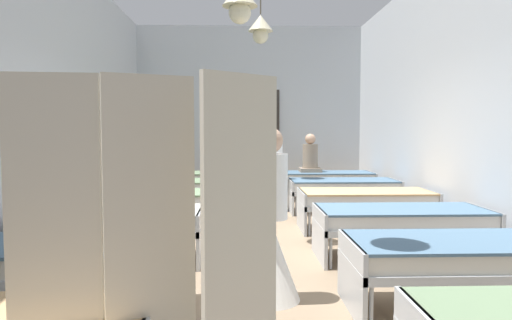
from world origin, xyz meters
TOP-DOWN VIEW (x-y plane):
  - ground_plane at (0.00, 0.00)m, footprint 5.88×10.90m
  - room_shell at (-0.00, 1.16)m, footprint 5.68×10.50m
  - bed_left_row_1 at (-1.59, -2.23)m, footprint 1.90×0.84m
  - bed_right_row_1 at (1.59, -2.23)m, footprint 1.90×0.84m
  - bed_left_row_2 at (-1.59, -0.74)m, footprint 1.90×0.84m
  - bed_right_row_2 at (1.59, -0.74)m, footprint 1.90×0.84m
  - bed_left_row_3 at (-1.59, 0.74)m, footprint 1.90×0.84m
  - bed_right_row_3 at (1.59, 0.74)m, footprint 1.90×0.84m
  - bed_left_row_4 at (-1.59, 2.23)m, footprint 1.90×0.84m
  - bed_right_row_4 at (1.59, 2.23)m, footprint 1.90×0.84m
  - bed_left_row_5 at (-1.59, 3.71)m, footprint 1.90×0.84m
  - bed_right_row_5 at (1.59, 3.71)m, footprint 1.90×0.84m
  - nurse_near_aisle at (0.38, 2.37)m, footprint 0.52×0.52m
  - nurse_mid_aisle at (0.03, -1.95)m, footprint 0.52×0.52m
  - patient_seated_primary at (1.24, 3.77)m, footprint 0.44×0.44m
  - patient_seated_secondary at (-1.24, -2.26)m, footprint 0.44×0.44m
  - potted_plant at (-0.14, 2.36)m, footprint 0.60×0.60m
  - privacy_screen at (-0.64, -3.69)m, footprint 1.22×0.30m

SIDE VIEW (x-z plane):
  - ground_plane at x=0.00m, z-range -0.10..0.00m
  - bed_left_row_1 at x=-1.59m, z-range 0.15..0.73m
  - bed_right_row_1 at x=1.59m, z-range 0.15..0.73m
  - bed_left_row_2 at x=-1.59m, z-range 0.15..0.73m
  - bed_right_row_2 at x=1.59m, z-range 0.15..0.73m
  - bed_left_row_3 at x=-1.59m, z-range 0.15..0.73m
  - bed_right_row_3 at x=1.59m, z-range 0.15..0.73m
  - bed_left_row_4 at x=-1.59m, z-range 0.15..0.73m
  - bed_right_row_4 at x=1.59m, z-range 0.15..0.73m
  - bed_left_row_5 at x=-1.59m, z-range 0.15..0.73m
  - bed_right_row_5 at x=1.59m, z-range 0.15..0.73m
  - nurse_near_aisle at x=0.38m, z-range -0.21..1.27m
  - nurse_mid_aisle at x=0.03m, z-range -0.21..1.27m
  - potted_plant at x=-0.14m, z-range 0.19..1.32m
  - privacy_screen at x=-0.64m, z-range 0.00..1.70m
  - patient_seated_primary at x=1.24m, z-range 0.47..1.27m
  - patient_seated_secondary at x=-1.24m, z-range 0.47..1.27m
  - room_shell at x=0.00m, z-range 0.01..3.90m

